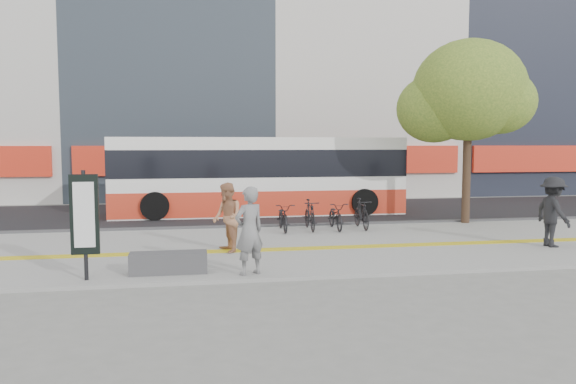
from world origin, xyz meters
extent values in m
plane|color=slate|center=(0.00, 0.00, 0.00)|extent=(120.00, 120.00, 0.00)
cube|color=slate|center=(0.00, 1.50, 0.04)|extent=(40.00, 7.00, 0.08)
cube|color=gold|center=(0.00, 1.00, 0.09)|extent=(40.00, 0.45, 0.01)
cube|color=black|center=(0.00, 9.00, 0.03)|extent=(40.00, 8.00, 0.06)
cube|color=#3E3D40|center=(0.00, 5.00, 0.07)|extent=(40.00, 0.25, 0.14)
cube|color=red|center=(2.00, 14.05, 2.00)|extent=(19.00, 0.50, 1.40)
cube|color=#3E3D40|center=(-2.60, -1.20, 0.30)|extent=(1.60, 0.45, 0.45)
cylinder|color=black|center=(-4.20, -1.50, 1.18)|extent=(0.08, 0.08, 2.20)
cube|color=black|center=(-4.20, -1.50, 1.40)|extent=(0.55, 0.08, 1.60)
cube|color=white|center=(-4.20, -1.55, 1.40)|extent=(0.40, 0.02, 1.30)
cylinder|color=#332017|center=(7.20, 4.70, 1.68)|extent=(0.28, 0.28, 3.20)
ellipsoid|color=#3B6020|center=(7.20, 4.70, 4.60)|extent=(3.80, 3.80, 3.42)
ellipsoid|color=#3B6020|center=(6.20, 5.20, 4.00)|extent=(2.60, 2.60, 2.34)
ellipsoid|color=#3B6020|center=(8.10, 4.30, 4.20)|extent=(2.40, 2.40, 2.16)
ellipsoid|color=#3B6020|center=(7.50, 5.50, 5.40)|extent=(2.20, 2.20, 1.98)
cube|color=white|center=(0.50, 8.50, 1.55)|extent=(11.17, 2.33, 2.98)
cube|color=red|center=(0.50, 8.50, 0.57)|extent=(11.19, 2.34, 0.93)
cube|color=black|center=(0.50, 8.50, 2.06)|extent=(11.19, 2.34, 1.02)
cylinder|color=black|center=(-3.41, 7.34, 0.57)|extent=(1.02, 0.33, 1.02)
cylinder|color=black|center=(-3.41, 9.66, 0.57)|extent=(1.02, 0.33, 1.02)
cylinder|color=black|center=(4.41, 7.34, 0.57)|extent=(1.02, 0.33, 1.02)
cylinder|color=black|center=(4.41, 9.66, 0.57)|extent=(1.02, 0.33, 1.02)
imported|color=black|center=(0.71, 4.00, 0.51)|extent=(0.62, 1.66, 0.87)
imported|color=black|center=(1.56, 4.00, 0.56)|extent=(0.49, 1.61, 0.96)
imported|color=black|center=(2.40, 4.00, 0.51)|extent=(0.62, 1.66, 0.87)
imported|color=black|center=(3.25, 4.00, 0.56)|extent=(0.49, 1.61, 0.96)
imported|color=black|center=(-0.94, -1.60, 1.00)|extent=(0.80, 0.70, 1.84)
imported|color=#B57B57|center=(-1.23, 0.89, 0.96)|extent=(0.86, 0.99, 1.75)
imported|color=black|center=(7.29, 0.16, 1.01)|extent=(0.71, 1.21, 1.85)
camera|label=1|loc=(-2.10, -12.91, 2.80)|focal=34.54mm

